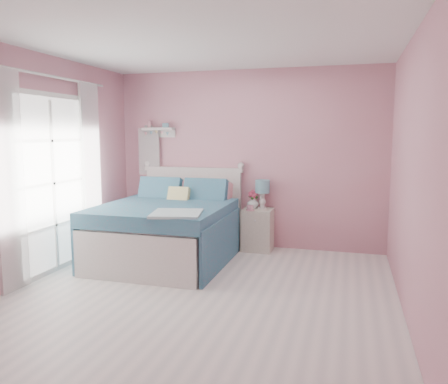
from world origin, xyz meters
The scene contains 13 objects.
floor centered at (0.00, 0.00, 0.00)m, with size 4.50×4.50×0.00m, color white.
room_shell centered at (0.00, 0.00, 1.58)m, with size 4.50×4.50×4.50m.
bed centered at (-0.83, 1.24, 0.40)m, with size 1.60×2.02×1.17m.
nightstand centered at (0.22, 2.02, 0.30)m, with size 0.42×0.41×0.60m.
table_lamp centered at (0.27, 2.10, 0.89)m, with size 0.21×0.21×0.41m.
vase centered at (0.13, 2.07, 0.69)m, with size 0.16×0.16×0.17m, color silver.
teacup centered at (0.14, 1.87, 0.64)m, with size 0.09×0.09×0.07m, color pink.
roses centered at (0.13, 2.06, 0.81)m, with size 0.14×0.11×0.12m.
wall_shelf centered at (-1.38, 2.19, 1.73)m, with size 0.50×0.15×0.25m.
hanging_dress centered at (-1.55, 2.18, 1.40)m, with size 0.34×0.03×0.72m, color white.
french_door centered at (-1.97, 0.40, 1.07)m, with size 0.04×1.32×2.16m.
curtain_near centered at (-1.92, -0.34, 1.18)m, with size 0.04×0.40×2.32m, color white.
curtain_far centered at (-1.92, 1.14, 1.18)m, with size 0.04×0.40×2.32m, color white.
Camera 1 is at (1.47, -4.04, 1.67)m, focal length 35.00 mm.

